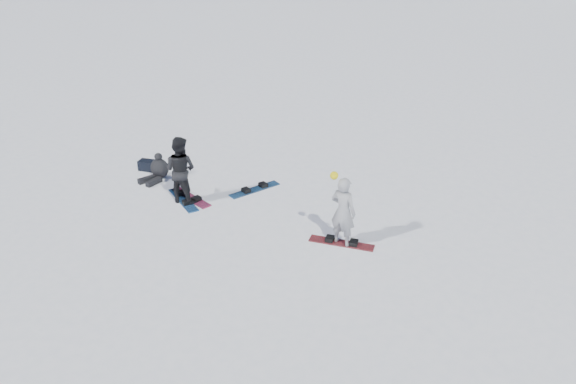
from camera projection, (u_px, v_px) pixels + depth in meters
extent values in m
plane|color=white|center=(284.00, 233.00, 13.28)|extent=(420.00, 420.00, 0.00)
imported|color=#ABABB1|center=(343.00, 212.00, 12.47)|extent=(0.64, 0.44, 1.67)
sphere|color=yellow|center=(334.00, 176.00, 12.07)|extent=(0.18, 0.18, 0.18)
imported|color=black|center=(180.00, 170.00, 14.34)|extent=(0.97, 0.82, 1.78)
ellipsoid|color=black|center=(160.00, 168.00, 15.85)|extent=(0.63, 0.56, 0.57)
sphere|color=black|center=(158.00, 157.00, 15.69)|extent=(0.22, 0.22, 0.22)
cube|color=black|center=(154.00, 182.00, 15.58)|extent=(0.18, 0.51, 0.14)
cube|color=black|center=(147.00, 180.00, 15.71)|extent=(0.31, 0.52, 0.14)
cube|color=black|center=(147.00, 165.00, 16.39)|extent=(0.51, 0.40, 0.30)
cube|color=maroon|center=(342.00, 243.00, 12.84)|extent=(1.52, 0.62, 0.03)
cube|color=navy|center=(183.00, 200.00, 14.74)|extent=(1.45, 0.96, 0.03)
cube|color=#982149|center=(190.00, 197.00, 14.87)|extent=(1.52, 0.65, 0.03)
cube|color=navy|center=(255.00, 190.00, 15.28)|extent=(0.82, 1.50, 0.03)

